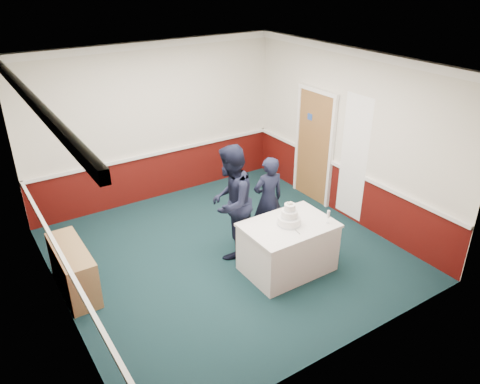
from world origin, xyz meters
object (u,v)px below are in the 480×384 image
person_man (231,202)px  person_woman (268,199)px  cake_table (288,247)px  wedding_cake (289,218)px  champagne_flute (328,215)px  sideboard (74,269)px  cake_knife (296,231)px

person_man → person_woman: person_man is taller
cake_table → wedding_cake: (0.00, 0.00, 0.50)m
champagne_flute → person_man: (-0.97, 1.13, -0.01)m
sideboard → person_man: (2.36, -0.40, 0.56)m
cake_knife → person_man: bearing=122.2°
cake_table → champagne_flute: 0.78m
sideboard → cake_knife: size_ratio=5.45×
wedding_cake → sideboard: bearing=156.2°
sideboard → wedding_cake: 3.14m
sideboard → person_man: person_man is taller
cake_knife → person_man: size_ratio=0.12×
wedding_cake → champagne_flute: size_ratio=1.78×
cake_knife → person_woman: bearing=83.9°
person_woman → wedding_cake: bearing=79.4°
cake_table → sideboard: bearing=156.2°
sideboard → wedding_cake: (2.83, -1.25, 0.55)m
cake_table → wedding_cake: size_ratio=3.63×
wedding_cake → person_man: 0.97m
cake_table → cake_knife: size_ratio=6.00×
sideboard → cake_table: cake_table is taller
cake_table → person_man: person_man is taller
sideboard → person_man: size_ratio=0.66×
wedding_cake → cake_knife: (-0.03, -0.20, -0.11)m
champagne_flute → person_woman: size_ratio=0.14×
sideboard → wedding_cake: wedding_cake is taller
champagne_flute → person_woman: (-0.23, 1.16, -0.19)m
cake_table → person_woman: (0.27, 0.88, 0.34)m
person_man → person_woman: bearing=142.4°
person_man → sideboard: bearing=-49.5°
wedding_cake → cake_table: bearing=-90.0°
cake_table → person_woman: bearing=73.0°
sideboard → person_man: 2.46m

